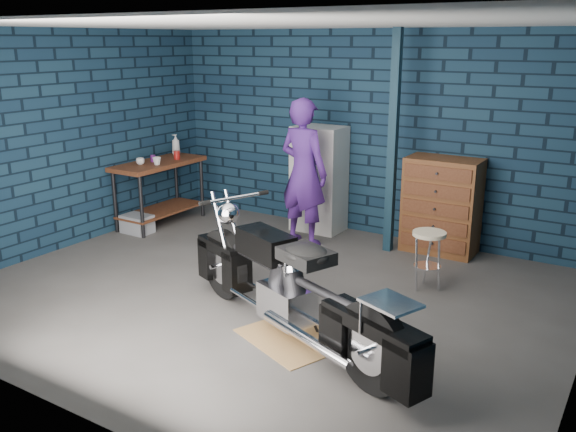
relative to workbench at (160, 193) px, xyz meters
The scene contains 16 objects.
ground 3.01m from the workbench, 25.76° to the right, with size 6.00×6.00×0.00m, color #4F4C4A.
room_walls 3.13m from the workbench, 15.44° to the right, with size 6.02×5.01×2.71m.
support_post 3.42m from the workbench, 11.49° to the left, with size 0.10×0.10×2.70m, color #112836.
workbench is the anchor object (origin of this frame).
drip_mat 4.01m from the workbench, 30.38° to the right, with size 0.89×0.67×0.01m, color #9C7044.
motorcycle 3.99m from the workbench, 30.38° to the right, with size 2.56×0.69×1.13m, color black, non-canonical shape.
person 2.25m from the workbench, ahead, with size 0.69×0.45×1.88m, color #4A217C.
storage_bin 0.60m from the workbench, 87.71° to the right, with size 0.40×0.29×0.25m, color gray.
locker 2.28m from the workbench, 24.42° to the left, with size 0.67×0.48×1.44m, color silver.
tool_chest 3.90m from the workbench, 13.89° to the left, with size 0.89×0.49×1.18m, color brown.
shop_stool 4.08m from the workbench, ahead, with size 0.35×0.35×0.64m, color beige, non-canonical shape.
cup_a 0.58m from the workbench, 99.89° to the right, with size 0.12×0.12×0.09m, color beige.
cup_b 0.56m from the workbench, 49.98° to the right, with size 0.11×0.11×0.11m, color beige.
mug_purple 0.51m from the workbench, 132.18° to the right, with size 0.07×0.07×0.10m, color #541965.
mug_red 0.59m from the workbench, 68.12° to the left, with size 0.09×0.09×0.12m, color maroon.
bottle 0.81m from the workbench, 103.54° to the left, with size 0.12×0.12×0.31m, color gray.
Camera 1 is at (3.33, -4.90, 2.57)m, focal length 38.00 mm.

